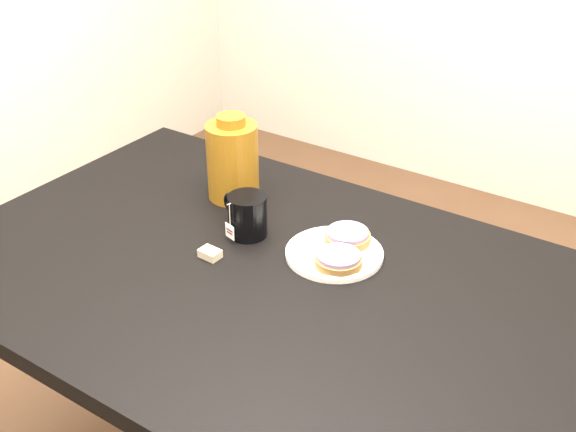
{
  "coord_description": "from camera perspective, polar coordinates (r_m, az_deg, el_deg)",
  "views": [
    {
      "loc": [
        0.72,
        -0.99,
        1.6
      ],
      "look_at": [
        -0.04,
        0.13,
        0.81
      ],
      "focal_mm": 45.0,
      "sensor_mm": 36.0,
      "label": 1
    }
  ],
  "objects": [
    {
      "name": "mug",
      "position": [
        1.6,
        -3.27,
        0.08
      ],
      "size": [
        0.14,
        0.11,
        0.1
      ],
      "rotation": [
        0.0,
        0.0,
        -0.28
      ],
      "color": "black",
      "rests_on": "table"
    },
    {
      "name": "plate",
      "position": [
        1.54,
        3.68,
        -2.92
      ],
      "size": [
        0.21,
        0.21,
        0.02
      ],
      "color": "white",
      "rests_on": "table"
    },
    {
      "name": "bagel_package",
      "position": [
        1.74,
        -4.4,
        4.44
      ],
      "size": [
        0.16,
        0.16,
        0.21
      ],
      "rotation": [
        0.0,
        0.0,
        0.39
      ],
      "color": "#61370C",
      "rests_on": "table"
    },
    {
      "name": "teabag_pouch",
      "position": [
        1.55,
        -6.18,
        -2.97
      ],
      "size": [
        0.05,
        0.03,
        0.02
      ],
      "primitive_type": "cube",
      "rotation": [
        0.0,
        0.0,
        -0.05
      ],
      "color": "#C6B793",
      "rests_on": "table"
    },
    {
      "name": "bagel_front",
      "position": [
        1.49,
        4.02,
        -3.46
      ],
      "size": [
        0.1,
        0.1,
        0.03
      ],
      "color": "brown",
      "rests_on": "plate"
    },
    {
      "name": "bagel_back",
      "position": [
        1.57,
        4.73,
        -1.61
      ],
      "size": [
        0.12,
        0.12,
        0.03
      ],
      "color": "brown",
      "rests_on": "plate"
    },
    {
      "name": "table",
      "position": [
        1.54,
        -1.64,
        -7.09
      ],
      "size": [
        1.4,
        0.9,
        0.75
      ],
      "color": "black",
      "rests_on": "ground_plane"
    }
  ]
}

